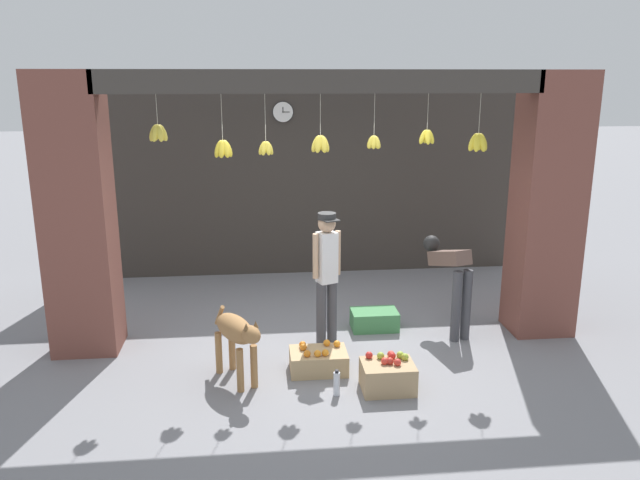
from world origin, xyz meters
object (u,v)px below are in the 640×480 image
at_px(dog, 237,334).
at_px(shopkeeper, 327,270).
at_px(fruit_crate_apples, 388,375).
at_px(wall_clock, 283,112).
at_px(fruit_crate_oranges, 318,360).
at_px(water_bottle, 337,383).
at_px(worker_stooping, 451,274).
at_px(produce_box_green, 374,320).

distance_m(dog, shopkeeper, 1.31).
bearing_deg(dog, fruit_crate_apples, 49.28).
bearing_deg(wall_clock, fruit_crate_oranges, -86.92).
relative_size(fruit_crate_oranges, water_bottle, 2.25).
distance_m(worker_stooping, fruit_crate_apples, 1.76).
relative_size(produce_box_green, wall_clock, 1.81).
bearing_deg(produce_box_green, fruit_crate_oranges, -127.02).
distance_m(worker_stooping, fruit_crate_oranges, 1.96).
bearing_deg(dog, fruit_crate_oranges, 71.67).
relative_size(dog, shopkeeper, 0.55).
relative_size(water_bottle, wall_clock, 0.85).
bearing_deg(worker_stooping, fruit_crate_oranges, -169.60).
bearing_deg(dog, produce_box_green, 98.16).
xyz_separation_m(dog, fruit_crate_apples, (1.46, -0.32, -0.37)).
relative_size(fruit_crate_oranges, produce_box_green, 1.06).
relative_size(fruit_crate_apples, produce_box_green, 0.92).
relative_size(fruit_crate_oranges, fruit_crate_apples, 1.16).
height_order(water_bottle, wall_clock, wall_clock).
distance_m(dog, fruit_crate_oranges, 0.93).
xyz_separation_m(worker_stooping, produce_box_green, (-0.86, 0.19, -0.62)).
relative_size(shopkeeper, fruit_crate_apples, 3.04).
bearing_deg(water_bottle, wall_clock, 94.48).
bearing_deg(worker_stooping, dog, -175.00).
relative_size(dog, worker_stooping, 0.78).
relative_size(fruit_crate_apples, water_bottle, 1.95).
relative_size(worker_stooping, water_bottle, 4.18).
xyz_separation_m(fruit_crate_oranges, produce_box_green, (0.79, 1.05, -0.00)).
height_order(fruit_crate_apples, water_bottle, fruit_crate_apples).
bearing_deg(fruit_crate_apples, dog, 167.52).
height_order(worker_stooping, fruit_crate_oranges, worker_stooping).
xyz_separation_m(produce_box_green, wall_clock, (-0.97, 2.32, 2.36)).
distance_m(fruit_crate_apples, water_bottle, 0.52).
distance_m(shopkeeper, fruit_crate_apples, 1.41).
bearing_deg(fruit_crate_oranges, fruit_crate_apples, -36.37).
bearing_deg(worker_stooping, wall_clock, 109.17).
relative_size(shopkeeper, worker_stooping, 1.41).
height_order(fruit_crate_oranges, water_bottle, fruit_crate_oranges).
height_order(dog, fruit_crate_apples, dog).
bearing_deg(dog, water_bottle, 39.83).
relative_size(shopkeeper, wall_clock, 5.02).
distance_m(fruit_crate_oranges, wall_clock, 4.11).
bearing_deg(produce_box_green, worker_stooping, -12.70).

